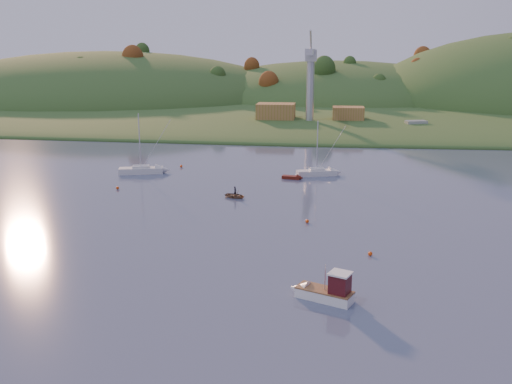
# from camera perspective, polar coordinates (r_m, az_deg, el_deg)

# --- Properties ---
(ground) EXTENTS (500.00, 500.00, 0.00)m
(ground) POSITION_cam_1_polar(r_m,az_deg,el_deg) (50.09, -2.43, -12.59)
(ground) COLOR #334053
(ground) RESTS_ON ground
(far_shore) EXTENTS (620.00, 220.00, 1.50)m
(far_shore) POSITION_cam_1_polar(r_m,az_deg,el_deg) (275.12, 5.83, 9.28)
(far_shore) COLOR #2B5220
(far_shore) RESTS_ON ground
(shore_slope) EXTENTS (640.00, 150.00, 7.00)m
(shore_slope) POSITION_cam_1_polar(r_m,az_deg,el_deg) (210.44, 5.28, 7.85)
(shore_slope) COLOR #2B5220
(shore_slope) RESTS_ON ground
(hill_left) EXTENTS (170.00, 140.00, 44.00)m
(hill_left) POSITION_cam_1_polar(r_m,az_deg,el_deg) (263.92, -14.55, 8.71)
(hill_left) COLOR #2B5220
(hill_left) RESTS_ON ground
(hill_center) EXTENTS (140.00, 120.00, 36.00)m
(hill_center) POSITION_cam_1_polar(r_m,az_deg,el_deg) (255.09, 7.96, 8.85)
(hill_center) COLOR #2B5220
(hill_center) RESTS_ON ground
(hillside_trees) EXTENTS (280.00, 50.00, 32.00)m
(hillside_trees) POSITION_cam_1_polar(r_m,az_deg,el_deg) (230.33, 5.48, 8.38)
(hillside_trees) COLOR #274B1B
(hillside_trees) RESTS_ON ground
(wharf) EXTENTS (42.00, 16.00, 2.40)m
(wharf) POSITION_cam_1_polar(r_m,az_deg,el_deg) (167.47, 6.42, 6.66)
(wharf) COLOR slate
(wharf) RESTS_ON ground
(shed_west) EXTENTS (11.00, 8.00, 4.80)m
(shed_west) POSITION_cam_1_polar(r_m,az_deg,el_deg) (168.77, 2.00, 8.03)
(shed_west) COLOR olive
(shed_west) RESTS_ON wharf
(shed_east) EXTENTS (9.00, 7.00, 4.00)m
(shed_east) POSITION_cam_1_polar(r_m,az_deg,el_deg) (169.14, 9.20, 7.73)
(shed_east) COLOR olive
(shed_east) RESTS_ON wharf
(dock_crane) EXTENTS (3.20, 28.00, 20.30)m
(dock_crane) POSITION_cam_1_polar(r_m,az_deg,el_deg) (162.68, 5.47, 12.12)
(dock_crane) COLOR #B7B7BC
(dock_crane) RESTS_ON wharf
(fishing_boat) EXTENTS (6.44, 4.21, 3.95)m
(fishing_boat) POSITION_cam_1_polar(r_m,az_deg,el_deg) (53.77, 6.48, -9.71)
(fishing_boat) COLOR white
(fishing_boat) RESTS_ON ground
(sailboat_near) EXTENTS (8.42, 4.40, 11.20)m
(sailboat_near) POSITION_cam_1_polar(r_m,az_deg,el_deg) (108.48, -11.43, 2.21)
(sailboat_near) COLOR silver
(sailboat_near) RESTS_ON ground
(sailboat_far) EXTENTS (7.59, 4.30, 10.09)m
(sailboat_far) POSITION_cam_1_polar(r_m,az_deg,el_deg) (105.10, 6.08, 2.00)
(sailboat_far) COLOR silver
(sailboat_far) RESTS_ON ground
(canoe) EXTENTS (4.03, 3.47, 0.70)m
(canoe) POSITION_cam_1_polar(r_m,az_deg,el_deg) (88.95, -2.09, -0.35)
(canoe) COLOR #846648
(canoe) RESTS_ON ground
(paddler) EXTENTS (0.55, 0.66, 1.56)m
(paddler) POSITION_cam_1_polar(r_m,az_deg,el_deg) (88.85, -2.10, -0.09)
(paddler) COLOR black
(paddler) RESTS_ON ground
(red_tender) EXTENTS (3.98, 1.95, 1.30)m
(red_tender) POSITION_cam_1_polar(r_m,az_deg,el_deg) (102.01, 3.95, 1.45)
(red_tender) COLOR #56160C
(red_tender) RESTS_ON ground
(work_vessel) EXTENTS (14.10, 8.34, 3.42)m
(work_vessel) POSITION_cam_1_polar(r_m,az_deg,el_deg) (165.19, 15.67, 6.13)
(work_vessel) COLOR slate
(work_vessel) RESTS_ON ground
(buoy_0) EXTENTS (0.50, 0.50, 0.50)m
(buoy_0) POSITION_cam_1_polar(r_m,az_deg,el_deg) (65.47, 11.35, -6.07)
(buoy_0) COLOR #E7450C
(buoy_0) RESTS_ON ground
(buoy_1) EXTENTS (0.50, 0.50, 0.50)m
(buoy_1) POSITION_cam_1_polar(r_m,az_deg,el_deg) (76.31, 5.14, -2.93)
(buoy_1) COLOR #E7450C
(buoy_1) RESTS_ON ground
(buoy_2) EXTENTS (0.50, 0.50, 0.50)m
(buoy_2) POSITION_cam_1_polar(r_m,az_deg,el_deg) (96.95, -13.68, 0.40)
(buoy_2) COLOR #E7450C
(buoy_2) RESTS_ON ground
(buoy_3) EXTENTS (0.50, 0.50, 0.50)m
(buoy_3) POSITION_cam_1_polar(r_m,az_deg,el_deg) (112.95, -7.49, 2.58)
(buoy_3) COLOR #E7450C
(buoy_3) RESTS_ON ground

